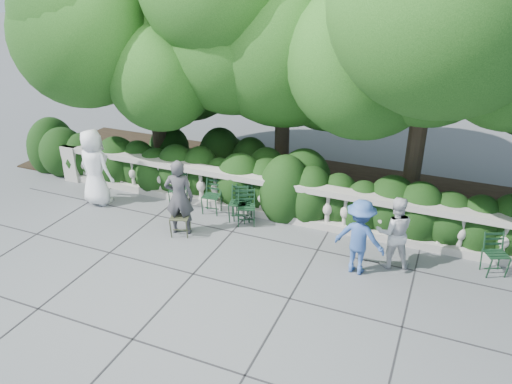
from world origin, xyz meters
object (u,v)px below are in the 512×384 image
at_px(chair_e, 246,227).
at_px(person_businessman, 95,167).
at_px(chair_b, 178,208).
at_px(chair_c, 237,223).
at_px(chair_weathered, 180,238).
at_px(person_woman_grey, 179,197).
at_px(person_older_blue, 360,237).
at_px(person_casual_man, 394,232).
at_px(chair_a, 210,215).
at_px(chair_d, 242,222).
at_px(chair_f, 495,278).

bearing_deg(chair_e, person_businessman, 161.42).
xyz_separation_m(chair_b, person_businessman, (-1.98, -0.49, 0.96)).
bearing_deg(chair_c, chair_e, -30.18).
relative_size(chair_weathered, person_woman_grey, 0.48).
distance_m(chair_b, person_older_blue, 4.83).
distance_m(chair_b, person_businessman, 2.25).
distance_m(chair_b, person_casual_man, 5.32).
relative_size(chair_a, person_casual_man, 0.56).
relative_size(chair_b, chair_weathered, 1.00).
relative_size(chair_e, person_older_blue, 0.54).
relative_size(chair_d, chair_e, 1.00).
xyz_separation_m(person_businessman, person_older_blue, (6.65, -0.49, -0.19)).
bearing_deg(person_woman_grey, chair_weathered, 92.29).
bearing_deg(person_casual_man, chair_b, -23.76).
distance_m(chair_f, person_woman_grey, 6.62).
bearing_deg(person_older_blue, chair_a, -7.41).
relative_size(chair_b, person_casual_man, 0.56).
xyz_separation_m(chair_b, chair_c, (1.68, -0.12, 0.00)).
distance_m(chair_weathered, person_casual_man, 4.58).
relative_size(chair_a, chair_b, 1.00).
bearing_deg(chair_f, chair_b, 153.52).
distance_m(chair_d, person_businessman, 3.88).
xyz_separation_m(chair_c, person_businessman, (-3.65, -0.37, 0.96)).
bearing_deg(chair_weathered, chair_e, 23.35).
xyz_separation_m(chair_d, chair_f, (5.45, -0.14, 0.00)).
bearing_deg(chair_a, chair_b, 172.30).
relative_size(chair_a, chair_c, 1.00).
bearing_deg(chair_f, chair_weathered, 164.22).
xyz_separation_m(chair_b, chair_d, (1.75, -0.03, 0.00)).
xyz_separation_m(chair_e, chair_f, (5.26, 0.05, 0.00)).
bearing_deg(person_businessman, person_casual_man, -172.40).
distance_m(chair_b, chair_c, 1.68).
bearing_deg(chair_weathered, chair_f, -8.27).
height_order(chair_d, chair_f, same).
height_order(person_woman_grey, person_casual_man, person_woman_grey).
distance_m(chair_c, chair_f, 5.53).
distance_m(chair_e, chair_weathered, 1.54).
height_order(chair_f, person_businessman, person_businessman).
bearing_deg(chair_b, person_casual_man, -22.28).
distance_m(chair_a, chair_weathered, 1.21).
distance_m(chair_weathered, person_woman_grey, 0.91).
bearing_deg(person_businessman, chair_weathered, 172.69).
distance_m(chair_c, person_woman_grey, 1.56).
xyz_separation_m(chair_c, person_casual_man, (3.57, -0.37, 0.75)).
relative_size(person_businessman, person_older_blue, 1.25).
bearing_deg(person_businessman, person_woman_grey, 177.34).
relative_size(chair_f, person_casual_man, 0.56).
height_order(chair_a, chair_c, same).
relative_size(chair_d, person_casual_man, 0.56).
xyz_separation_m(chair_e, person_businessman, (-3.93, -0.27, 0.96)).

